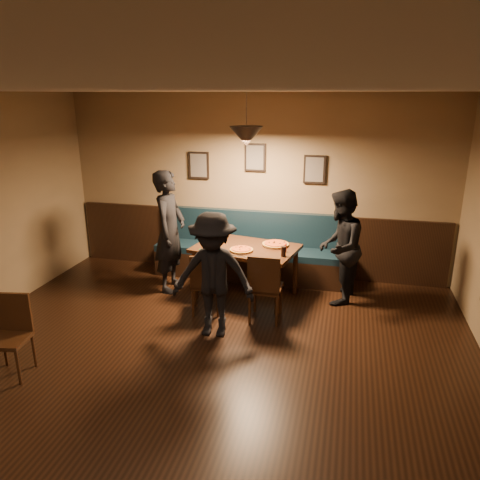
{
  "coord_description": "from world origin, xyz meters",
  "views": [
    {
      "loc": [
        1.41,
        -3.44,
        2.77
      ],
      "look_at": [
        0.08,
        2.14,
        0.95
      ],
      "focal_mm": 34.55,
      "sensor_mm": 36.0,
      "label": 1
    }
  ],
  "objects_px": {
    "diner_right": "(340,247)",
    "diner_front": "(213,275)",
    "cafe_chair_far": "(8,338)",
    "diner_left": "(170,231)",
    "dining_table": "(246,272)",
    "booth_bench": "(251,247)",
    "chair_near_right": "(266,286)",
    "tabasco_bottle": "(286,248)",
    "soda_glass": "(283,251)",
    "chair_near_left": "(206,282)"
  },
  "relations": [
    {
      "from": "tabasco_bottle",
      "to": "cafe_chair_far",
      "type": "bearing_deg",
      "value": -136.32
    },
    {
      "from": "diner_left",
      "to": "tabasco_bottle",
      "type": "bearing_deg",
      "value": -94.04
    },
    {
      "from": "diner_right",
      "to": "tabasco_bottle",
      "type": "relative_size",
      "value": 12.86
    },
    {
      "from": "diner_left",
      "to": "tabasco_bottle",
      "type": "xyz_separation_m",
      "value": [
        1.69,
        -0.1,
        -0.08
      ]
    },
    {
      "from": "diner_left",
      "to": "diner_right",
      "type": "xyz_separation_m",
      "value": [
        2.4,
        0.14,
        -0.1
      ]
    },
    {
      "from": "cafe_chair_far",
      "to": "dining_table",
      "type": "bearing_deg",
      "value": -137.71
    },
    {
      "from": "soda_glass",
      "to": "diner_front",
      "type": "bearing_deg",
      "value": -128.2
    },
    {
      "from": "diner_left",
      "to": "diner_right",
      "type": "bearing_deg",
      "value": -87.32
    },
    {
      "from": "booth_bench",
      "to": "tabasco_bottle",
      "type": "relative_size",
      "value": 24.47
    },
    {
      "from": "dining_table",
      "to": "tabasco_bottle",
      "type": "distance_m",
      "value": 0.72
    },
    {
      "from": "diner_left",
      "to": "soda_glass",
      "type": "distance_m",
      "value": 1.71
    },
    {
      "from": "chair_near_right",
      "to": "diner_left",
      "type": "relative_size",
      "value": 0.51
    },
    {
      "from": "dining_table",
      "to": "soda_glass",
      "type": "bearing_deg",
      "value": -14.1
    },
    {
      "from": "soda_glass",
      "to": "tabasco_bottle",
      "type": "xyz_separation_m",
      "value": [
        0.0,
        0.18,
        -0.01
      ]
    },
    {
      "from": "diner_right",
      "to": "soda_glass",
      "type": "distance_m",
      "value": 0.82
    },
    {
      "from": "chair_near_left",
      "to": "diner_left",
      "type": "bearing_deg",
      "value": 125.65
    },
    {
      "from": "diner_left",
      "to": "dining_table",
      "type": "bearing_deg",
      "value": -91.23
    },
    {
      "from": "cafe_chair_far",
      "to": "diner_front",
      "type": "bearing_deg",
      "value": -153.53
    },
    {
      "from": "diner_left",
      "to": "soda_glass",
      "type": "relative_size",
      "value": 13.11
    },
    {
      "from": "chair_near_left",
      "to": "chair_near_right",
      "type": "distance_m",
      "value": 0.8
    },
    {
      "from": "diner_right",
      "to": "diner_front",
      "type": "xyz_separation_m",
      "value": [
        -1.41,
        -1.3,
        -0.03
      ]
    },
    {
      "from": "chair_near_right",
      "to": "cafe_chair_far",
      "type": "bearing_deg",
      "value": -142.14
    },
    {
      "from": "diner_left",
      "to": "diner_right",
      "type": "relative_size",
      "value": 1.12
    },
    {
      "from": "chair_near_right",
      "to": "diner_right",
      "type": "xyz_separation_m",
      "value": [
        0.87,
        0.78,
        0.34
      ]
    },
    {
      "from": "tabasco_bottle",
      "to": "diner_right",
      "type": "bearing_deg",
      "value": 18.65
    },
    {
      "from": "soda_glass",
      "to": "tabasco_bottle",
      "type": "distance_m",
      "value": 0.18
    },
    {
      "from": "booth_bench",
      "to": "chair_near_right",
      "type": "distance_m",
      "value": 1.42
    },
    {
      "from": "diner_front",
      "to": "cafe_chair_far",
      "type": "xyz_separation_m",
      "value": [
        -1.78,
        -1.3,
        -0.33
      ]
    },
    {
      "from": "dining_table",
      "to": "diner_right",
      "type": "relative_size",
      "value": 0.88
    },
    {
      "from": "chair_near_right",
      "to": "diner_front",
      "type": "bearing_deg",
      "value": -136.28
    },
    {
      "from": "diner_front",
      "to": "soda_glass",
      "type": "xyz_separation_m",
      "value": [
        0.7,
        0.88,
        0.05
      ]
    },
    {
      "from": "booth_bench",
      "to": "cafe_chair_far",
      "type": "distance_m",
      "value": 3.65
    },
    {
      "from": "diner_right",
      "to": "cafe_chair_far",
      "type": "distance_m",
      "value": 4.13
    },
    {
      "from": "diner_left",
      "to": "cafe_chair_far",
      "type": "bearing_deg",
      "value": 161.8
    },
    {
      "from": "booth_bench",
      "to": "cafe_chair_far",
      "type": "height_order",
      "value": "booth_bench"
    },
    {
      "from": "cafe_chair_far",
      "to": "chair_near_left",
      "type": "bearing_deg",
      "value": -139.0
    },
    {
      "from": "dining_table",
      "to": "soda_glass",
      "type": "height_order",
      "value": "soda_glass"
    },
    {
      "from": "cafe_chair_far",
      "to": "chair_near_right",
      "type": "bearing_deg",
      "value": -151.55
    },
    {
      "from": "cafe_chair_far",
      "to": "soda_glass",
      "type": "bearing_deg",
      "value": -148.31
    },
    {
      "from": "chair_near_left",
      "to": "cafe_chair_far",
      "type": "distance_m",
      "value": 2.39
    },
    {
      "from": "chair_near_right",
      "to": "tabasco_bottle",
      "type": "xyz_separation_m",
      "value": [
        0.16,
        0.54,
        0.35
      ]
    },
    {
      "from": "chair_near_right",
      "to": "tabasco_bottle",
      "type": "distance_m",
      "value": 0.67
    },
    {
      "from": "diner_left",
      "to": "soda_glass",
      "type": "bearing_deg",
      "value": -99.92
    },
    {
      "from": "chair_near_right",
      "to": "diner_left",
      "type": "xyz_separation_m",
      "value": [
        -1.53,
        0.64,
        0.43
      ]
    },
    {
      "from": "dining_table",
      "to": "diner_front",
      "type": "height_order",
      "value": "diner_front"
    },
    {
      "from": "dining_table",
      "to": "diner_right",
      "type": "distance_m",
      "value": 1.35
    },
    {
      "from": "chair_near_left",
      "to": "diner_front",
      "type": "xyz_separation_m",
      "value": [
        0.27,
        -0.55,
        0.34
      ]
    },
    {
      "from": "booth_bench",
      "to": "dining_table",
      "type": "height_order",
      "value": "booth_bench"
    },
    {
      "from": "diner_right",
      "to": "cafe_chair_far",
      "type": "height_order",
      "value": "diner_right"
    },
    {
      "from": "soda_glass",
      "to": "booth_bench",
      "type": "bearing_deg",
      "value": 123.39
    }
  ]
}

